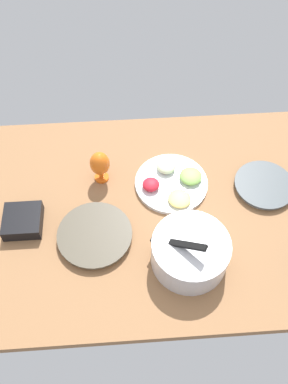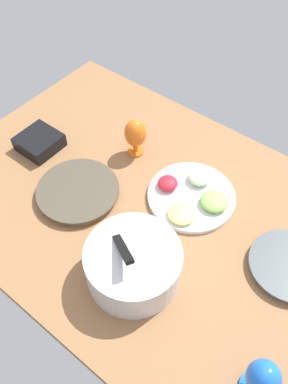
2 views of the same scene
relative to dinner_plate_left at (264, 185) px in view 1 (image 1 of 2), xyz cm
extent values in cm
cube|color=#8C603D|center=(45.58, 7.71, -3.34)|extent=(160.00, 104.00, 4.00)
cylinder|color=silver|center=(0.00, 0.00, -0.53)|extent=(23.24, 23.24, 1.61)
cylinder|color=#3E4549|center=(0.00, 0.00, 0.75)|extent=(25.26, 25.26, 0.97)
cylinder|color=beige|center=(71.70, 19.27, -0.40)|extent=(26.98, 26.98, 1.88)
cylinder|color=#494233|center=(71.70, 19.27, 1.10)|extent=(29.32, 29.32, 1.13)
cylinder|color=silver|center=(36.38, 31.42, 5.11)|extent=(28.61, 28.61, 12.89)
cylinder|color=white|center=(36.38, 31.42, 8.97)|extent=(25.75, 25.75, 2.32)
cube|color=black|center=(41.39, 31.42, 12.62)|extent=(18.99, 12.86, 11.81)
cylinder|color=silver|center=(39.19, -4.28, -0.44)|extent=(31.00, 31.00, 1.80)
ellipsoid|color=red|center=(48.08, -2.15, 2.25)|extent=(7.13, 7.13, 3.57)
ellipsoid|color=#F9E072|center=(36.86, 5.32, 1.71)|extent=(9.55, 9.55, 2.51)
ellipsoid|color=#8CC659|center=(30.81, -5.45, 2.18)|extent=(9.57, 9.57, 3.44)
ellipsoid|color=beige|center=(40.71, -11.32, 2.32)|extent=(8.06, 8.06, 3.73)
cylinder|color=orange|center=(68.84, -9.71, -0.84)|extent=(6.11, 6.11, 1.00)
cylinder|color=orange|center=(68.84, -9.71, 1.34)|extent=(2.00, 2.00, 3.36)
ellipsoid|color=orange|center=(68.84, -9.71, 8.71)|extent=(8.31, 8.31, 11.36)
cube|color=black|center=(100.05, 11.40, 1.45)|extent=(14.88, 14.88, 5.59)
cube|color=tan|center=(100.05, 11.40, 3.24)|extent=(12.20, 12.20, 1.79)
camera|label=1|loc=(57.83, 97.04, 139.91)|focal=38.03mm
camera|label=2|loc=(-0.21, 72.82, 108.92)|focal=36.69mm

